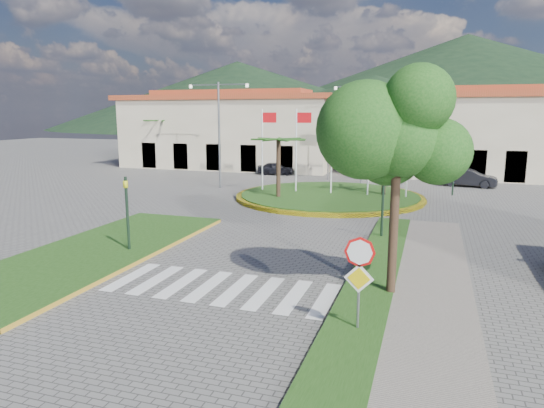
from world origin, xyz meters
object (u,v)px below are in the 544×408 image
(deciduous_tree, at_px, (398,132))
(car_dark_b, at_px, (469,178))
(roundabout_island, at_px, (329,196))
(white_van, at_px, (290,165))
(stop_sign, at_px, (359,269))
(car_dark_a, at_px, (276,168))

(deciduous_tree, relative_size, car_dark_b, 1.63)
(roundabout_island, height_order, deciduous_tree, deciduous_tree)
(deciduous_tree, relative_size, white_van, 1.61)
(roundabout_island, bearing_deg, stop_sign, -76.27)
(white_van, relative_size, car_dark_b, 1.01)
(stop_sign, relative_size, car_dark_b, 0.63)
(stop_sign, bearing_deg, roundabout_island, 103.73)
(stop_sign, bearing_deg, car_dark_a, 111.50)
(stop_sign, xyz_separation_m, deciduous_tree, (0.60, 3.04, 3.38))
(car_dark_a, bearing_deg, roundabout_island, -154.63)
(stop_sign, bearing_deg, white_van, 109.00)
(stop_sign, xyz_separation_m, car_dark_b, (4.43, 28.75, -1.10))
(deciduous_tree, height_order, car_dark_b, deciduous_tree)
(white_van, bearing_deg, deciduous_tree, -145.74)
(roundabout_island, relative_size, car_dark_a, 3.69)
(stop_sign, relative_size, white_van, 0.63)
(white_van, xyz_separation_m, car_dark_a, (-0.31, -3.60, 0.00))
(roundabout_island, bearing_deg, car_dark_b, 43.05)
(deciduous_tree, height_order, white_van, deciduous_tree)
(white_van, distance_m, car_dark_b, 17.46)
(stop_sign, height_order, deciduous_tree, deciduous_tree)
(white_van, relative_size, car_dark_a, 1.22)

